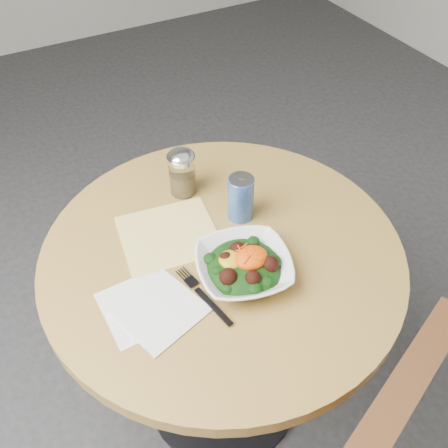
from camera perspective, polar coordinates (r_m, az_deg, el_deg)
name	(u,v)px	position (r m, az deg, el deg)	size (l,w,h in m)	color
ground	(223,391)	(1.86, -0.13, -18.56)	(6.00, 6.00, 0.00)	#2A2A2C
table	(223,297)	(1.39, -0.17, -8.33)	(0.90, 0.90, 0.75)	black
cloth_napkin	(169,235)	(1.27, -6.33, -1.24)	(0.24, 0.22, 0.00)	#E0B90B
paper_napkins	(151,308)	(1.13, -8.37, -9.47)	(0.22, 0.22, 0.00)	white
salad_bowl	(244,266)	(1.16, 2.27, -4.84)	(0.27, 0.27, 0.08)	white
fork	(202,294)	(1.14, -2.54, -7.98)	(0.05, 0.20, 0.00)	black
spice_shaker	(182,173)	(1.35, -4.82, 5.86)	(0.08, 0.08, 0.14)	silver
beverage_can	(241,198)	(1.28, 1.92, 3.02)	(0.07, 0.07, 0.13)	navy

